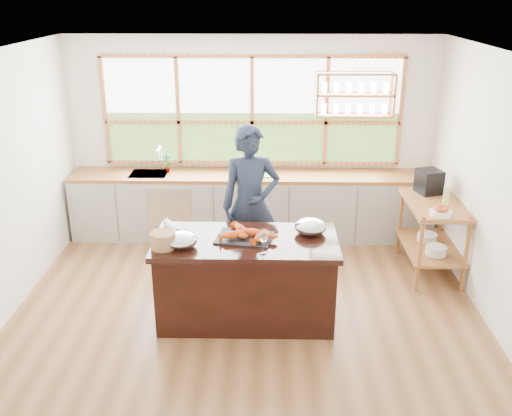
{
  "coord_description": "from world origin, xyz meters",
  "views": [
    {
      "loc": [
        0.21,
        -5.41,
        3.27
      ],
      "look_at": [
        0.09,
        0.15,
        1.1
      ],
      "focal_mm": 40.0,
      "sensor_mm": 36.0,
      "label": 1
    }
  ],
  "objects_px": {
    "cook": "(251,205)",
    "wicker_basket": "(163,240)",
    "espresso_machine": "(429,182)",
    "island": "(246,279)"
  },
  "relations": [
    {
      "from": "espresso_machine",
      "to": "island",
      "type": "bearing_deg",
      "value": -164.44
    },
    {
      "from": "cook",
      "to": "espresso_machine",
      "type": "relative_size",
      "value": 6.33
    },
    {
      "from": "island",
      "to": "cook",
      "type": "bearing_deg",
      "value": 88.68
    },
    {
      "from": "island",
      "to": "wicker_basket",
      "type": "height_order",
      "value": "wicker_basket"
    },
    {
      "from": "wicker_basket",
      "to": "espresso_machine",
      "type": "bearing_deg",
      "value": 28.85
    },
    {
      "from": "cook",
      "to": "wicker_basket",
      "type": "bearing_deg",
      "value": -134.93
    },
    {
      "from": "island",
      "to": "espresso_machine",
      "type": "xyz_separation_m",
      "value": [
        2.19,
        1.44,
        0.59
      ]
    },
    {
      "from": "island",
      "to": "wicker_basket",
      "type": "distance_m",
      "value": 0.98
    },
    {
      "from": "cook",
      "to": "wicker_basket",
      "type": "height_order",
      "value": "cook"
    },
    {
      "from": "espresso_machine",
      "to": "cook",
      "type": "bearing_deg",
      "value": 175.86
    }
  ]
}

